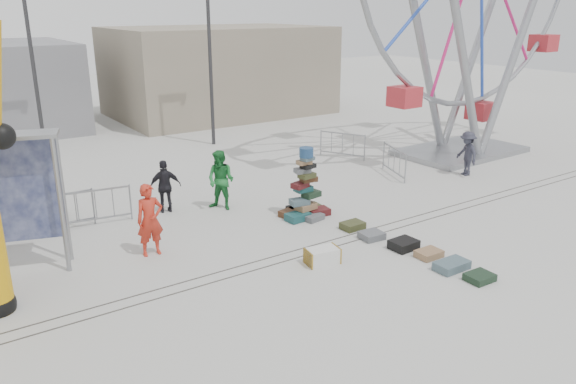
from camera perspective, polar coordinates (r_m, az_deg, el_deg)
ground at (r=14.55m, az=5.35°, el=-6.63°), size 90.00×90.00×0.00m
track_line_near at (r=14.97m, az=3.89°, el=-5.82°), size 40.00×0.04×0.01m
track_line_far at (r=15.26m, az=2.96°, el=-5.32°), size 40.00×0.04×0.01m
building_right at (r=34.05m, az=-7.06°, el=12.13°), size 12.00×8.00×5.00m
lamp_post_right at (r=25.90m, az=-7.78°, el=14.57°), size 1.41×0.25×8.00m
lamp_post_left at (r=25.57m, az=-24.45°, el=13.10°), size 1.41×0.25×8.00m
suitcase_tower at (r=17.05m, az=1.72°, el=-0.55°), size 1.51×1.35×2.16m
steamer_trunk at (r=14.13m, az=3.51°, el=-6.50°), size 0.90×0.62×0.39m
row_case_0 at (r=16.35m, az=6.57°, el=-3.40°), size 0.66×0.49×0.20m
row_case_1 at (r=15.74m, az=8.49°, el=-4.38°), size 0.66×0.58×0.19m
row_case_2 at (r=15.25m, az=11.67°, el=-5.24°), size 0.73×0.59×0.24m
row_case_3 at (r=14.92m, az=14.12°, el=-6.10°), size 0.66×0.49×0.18m
row_case_4 at (r=14.39m, az=16.29°, el=-7.17°), size 0.87×0.52×0.21m
row_case_5 at (r=14.04m, az=18.89°, el=-8.19°), size 0.65×0.53×0.17m
barricade_dummy_b at (r=17.25m, az=-22.36°, el=-1.93°), size 2.00×0.14×1.10m
barricade_dummy_c at (r=17.34m, az=-18.94°, el=-1.43°), size 1.99×0.39×1.10m
barricade_wheel_front at (r=21.55m, az=10.73°, el=3.05°), size 0.79×1.91×1.10m
barricade_wheel_back at (r=23.85m, az=5.54°, el=4.76°), size 1.01×1.82×1.10m
pedestrian_red at (r=14.73m, az=-13.85°, el=-2.78°), size 0.72×0.50×1.90m
pedestrian_green at (r=17.66m, az=-6.83°, el=1.18°), size 1.10×1.16×1.90m
pedestrian_black at (r=17.74m, az=-12.37°, el=0.56°), size 1.04×0.62×1.66m
pedestrian_grey at (r=22.24m, az=17.72°, el=3.74°), size 0.91×1.22×1.69m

